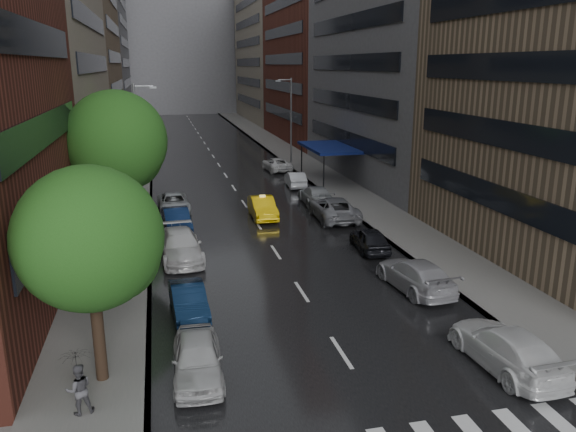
{
  "coord_description": "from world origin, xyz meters",
  "views": [
    {
      "loc": [
        -6.29,
        -14.15,
        10.52
      ],
      "look_at": [
        0.0,
        12.89,
        3.0
      ],
      "focal_mm": 35.0,
      "sensor_mm": 36.0,
      "label": 1
    }
  ],
  "objects": [
    {
      "name": "ground",
      "position": [
        0.0,
        0.0,
        0.0
      ],
      "size": [
        220.0,
        220.0,
        0.0
      ],
      "primitive_type": "plane",
      "color": "gray",
      "rests_on": "ground"
    },
    {
      "name": "tree_mid",
      "position": [
        -8.6,
        19.14,
        6.29
      ],
      "size": [
        5.77,
        5.77,
        9.19
      ],
      "color": "#382619",
      "rests_on": "ground"
    },
    {
      "name": "buildings_left",
      "position": [
        -15.0,
        58.79,
        15.99
      ],
      "size": [
        8.0,
        108.0,
        38.0
      ],
      "color": "maroon",
      "rests_on": "ground"
    },
    {
      "name": "ped_black_umbrella",
      "position": [
        -9.07,
        1.98,
        1.39
      ],
      "size": [
        0.96,
        0.98,
        2.09
      ],
      "color": "#504F54",
      "rests_on": "sidewalk_left"
    },
    {
      "name": "awning",
      "position": [
        8.98,
        35.0,
        3.13
      ],
      "size": [
        4.0,
        8.0,
        3.12
      ],
      "color": "navy",
      "rests_on": "sidewalk_right"
    },
    {
      "name": "parked_cars_right",
      "position": [
        5.4,
        20.34,
        0.74
      ],
      "size": [
        2.85,
        44.68,
        1.6
      ],
      "color": "white",
      "rests_on": "ground"
    },
    {
      "name": "building_far",
      "position": [
        0.0,
        118.0,
        16.0
      ],
      "size": [
        40.0,
        14.0,
        32.0
      ],
      "primitive_type": "cube",
      "color": "slate",
      "rests_on": "ground"
    },
    {
      "name": "sidewalk_right",
      "position": [
        9.0,
        50.0,
        0.07
      ],
      "size": [
        4.0,
        140.0,
        0.15
      ],
      "primitive_type": "cube",
      "color": "gray",
      "rests_on": "ground"
    },
    {
      "name": "sidewalk_left",
      "position": [
        -9.0,
        50.0,
        0.07
      ],
      "size": [
        4.0,
        140.0,
        0.15
      ],
      "primitive_type": "cube",
      "color": "gray",
      "rests_on": "ground"
    },
    {
      "name": "parked_cars_left",
      "position": [
        -5.4,
        16.37,
        0.72
      ],
      "size": [
        2.5,
        27.86,
        1.57
      ],
      "color": "silver",
      "rests_on": "ground"
    },
    {
      "name": "taxi",
      "position": [
        0.65,
        23.65,
        0.75
      ],
      "size": [
        1.63,
        4.55,
        1.49
      ],
      "primitive_type": "imported",
      "rotation": [
        0.0,
        0.0,
        -0.01
      ],
      "color": "yellow",
      "rests_on": "ground"
    },
    {
      "name": "buildings_right",
      "position": [
        15.0,
        56.7,
        15.03
      ],
      "size": [
        8.05,
        109.1,
        36.0
      ],
      "color": "#937A5B",
      "rests_on": "ground"
    },
    {
      "name": "tree_far",
      "position": [
        -8.6,
        32.5,
        5.67
      ],
      "size": [
        5.2,
        5.2,
        8.28
      ],
      "color": "#382619",
      "rests_on": "ground"
    },
    {
      "name": "road",
      "position": [
        0.0,
        50.0,
        0.01
      ],
      "size": [
        14.0,
        140.0,
        0.01
      ],
      "primitive_type": "cube",
      "color": "black",
      "rests_on": "ground"
    },
    {
      "name": "street_lamp_right",
      "position": [
        7.72,
        45.0,
        4.89
      ],
      "size": [
        1.74,
        0.22,
        9.0
      ],
      "color": "gray",
      "rests_on": "sidewalk_right"
    },
    {
      "name": "street_lamp_left",
      "position": [
        -7.72,
        30.0,
        4.89
      ],
      "size": [
        1.74,
        0.22,
        9.0
      ],
      "color": "gray",
      "rests_on": "sidewalk_left"
    },
    {
      "name": "tree_near",
      "position": [
        -8.6,
        3.9,
        5.14
      ],
      "size": [
        4.72,
        4.72,
        7.52
      ],
      "color": "#382619",
      "rests_on": "ground"
    }
  ]
}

